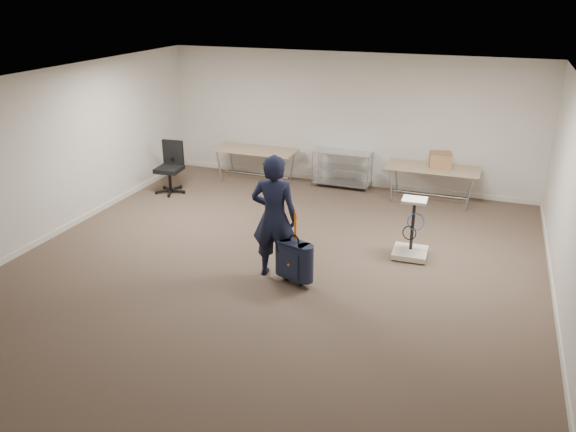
% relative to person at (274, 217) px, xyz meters
% --- Properties ---
extents(ground, '(9.00, 9.00, 0.00)m').
position_rel_person_xyz_m(ground, '(-0.11, 0.01, -0.93)').
color(ground, '#4A372D').
rests_on(ground, ground).
extents(room_shell, '(8.00, 9.00, 9.00)m').
position_rel_person_xyz_m(room_shell, '(-0.11, 1.39, -0.88)').
color(room_shell, beige).
rests_on(room_shell, ground).
extents(folding_table_left, '(1.80, 0.75, 0.73)m').
position_rel_person_xyz_m(folding_table_left, '(-2.01, 3.96, -0.26)').
color(folding_table_left, tan).
rests_on(folding_table_left, ground).
extents(folding_table_right, '(1.80, 0.75, 0.73)m').
position_rel_person_xyz_m(folding_table_right, '(1.79, 3.96, -0.26)').
color(folding_table_right, tan).
rests_on(folding_table_right, ground).
extents(wire_shelf, '(1.22, 0.47, 0.80)m').
position_rel_person_xyz_m(wire_shelf, '(-0.11, 4.21, -0.49)').
color(wire_shelf, silver).
rests_on(wire_shelf, ground).
extents(person, '(0.72, 0.51, 1.87)m').
position_rel_person_xyz_m(person, '(0.00, 0.00, 0.00)').
color(person, black).
rests_on(person, ground).
extents(suitcase, '(0.46, 0.35, 1.11)m').
position_rel_person_xyz_m(suitcase, '(0.36, -0.15, -0.56)').
color(suitcase, black).
rests_on(suitcase, ground).
extents(office_chair, '(0.65, 0.65, 1.07)m').
position_rel_person_xyz_m(office_chair, '(-3.40, 2.69, -0.61)').
color(office_chair, black).
rests_on(office_chair, ground).
extents(equipment_cart, '(0.55, 0.55, 0.98)m').
position_rel_person_xyz_m(equipment_cart, '(1.80, 1.33, -0.68)').
color(equipment_cart, white).
rests_on(equipment_cart, ground).
extents(cardboard_box, '(0.46, 0.38, 0.31)m').
position_rel_person_xyz_m(cardboard_box, '(1.91, 3.97, -0.05)').
color(cardboard_box, olive).
rests_on(cardboard_box, folding_table_right).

